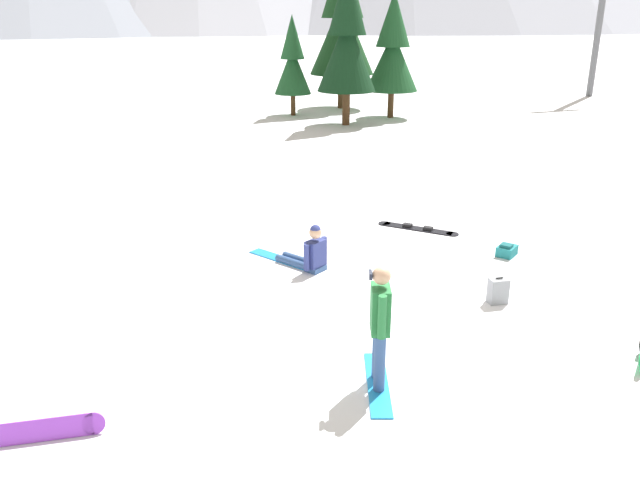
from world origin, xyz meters
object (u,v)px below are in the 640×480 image
loose_snowboard_near_right (27,431)px  pine_tree_twin (347,39)px  pine_tree_short (393,50)px  snowboarder_midground (308,253)px  snowboarder_foreground (380,324)px  loose_snowboard_far_spare (418,228)px  backpack_grey (498,291)px  pine_tree_broad (293,61)px  pine_tree_tall (342,22)px  backpack_teal (507,250)px

loose_snowboard_near_right → pine_tree_twin: bearing=58.0°
pine_tree_short → pine_tree_twin: size_ratio=0.84×
snowboarder_midground → pine_tree_twin: (6.78, 14.66, 3.21)m
snowboarder_foreground → pine_tree_twin: bearing=69.0°
loose_snowboard_far_spare → backpack_grey: size_ratio=3.37×
pine_tree_short → pine_tree_broad: size_ratio=1.22×
snowboarder_foreground → loose_snowboard_near_right: (-4.32, 0.30, -0.76)m
backpack_grey → loose_snowboard_far_spare: bearing=81.6°
snowboarder_midground → pine_tree_short: bearing=59.1°
loose_snowboard_far_spare → pine_tree_twin: 14.26m
backpack_grey → pine_tree_twin: (4.25, 17.21, 3.31)m
snowboarder_foreground → snowboarder_midground: (0.45, 4.15, -0.58)m
snowboarder_foreground → pine_tree_short: size_ratio=0.31×
snowboarder_foreground → pine_tree_tall: (8.88, 23.44, 3.20)m
snowboarder_foreground → backpack_teal: (4.46, 3.41, -0.78)m
loose_snowboard_near_right → backpack_grey: (7.30, 1.30, 0.08)m
loose_snowboard_near_right → backpack_teal: size_ratio=3.19×
pine_tree_broad → snowboarder_foreground: bearing=-105.0°
loose_snowboard_near_right → pine_tree_short: 24.39m
pine_tree_tall → pine_tree_twin: bearing=-109.6°
loose_snowboard_near_right → loose_snowboard_far_spare: size_ratio=1.10×
backpack_grey → pine_tree_twin: bearing=76.1°
pine_tree_short → pine_tree_broad: 4.55m
snowboarder_midground → backpack_teal: size_ratio=3.15×
loose_snowboard_far_spare → backpack_teal: (0.91, -2.08, 0.09)m
snowboarder_foreground → pine_tree_twin: 20.33m
pine_tree_short → snowboarder_foreground: bearing=-116.4°
loose_snowboard_far_spare → snowboarder_midground: bearing=-156.6°
backpack_teal → pine_tree_tall: size_ratio=0.07×
backpack_grey → pine_tree_broad: size_ratio=0.11×
pine_tree_short → pine_tree_twin: 2.93m
snowboarder_midground → loose_snowboard_far_spare: 3.39m
snowboarder_foreground → pine_tree_short: bearing=63.6°
pine_tree_broad → pine_tree_tall: bearing=24.7°
pine_tree_broad → loose_snowboard_near_right: bearing=-115.2°
pine_tree_tall → pine_tree_short: bearing=-74.1°
pine_tree_tall → loose_snowboard_near_right: bearing=-119.7°
loose_snowboard_near_right → loose_snowboard_far_spare: (7.87, 5.19, -0.11)m
backpack_teal → pine_tree_broad: 18.86m
snowboarder_foreground → backpack_teal: bearing=37.4°
snowboarder_midground → backpack_grey: size_ratio=3.64×
loose_snowboard_far_spare → pine_tree_twin: pine_tree_twin is taller
loose_snowboard_near_right → pine_tree_broad: 24.16m
snowboarder_midground → backpack_grey: snowboarder_midground is taller
pine_tree_short → snowboarder_midground: bearing=-120.9°
snowboarder_midground → snowboarder_foreground: bearing=-96.2°
loose_snowboard_near_right → pine_tree_twin: pine_tree_twin is taller
loose_snowboard_far_spare → pine_tree_tall: size_ratio=0.21×
pine_tree_tall → snowboarder_foreground: bearing=-110.7°
snowboarder_foreground → pine_tree_broad: pine_tree_broad is taller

